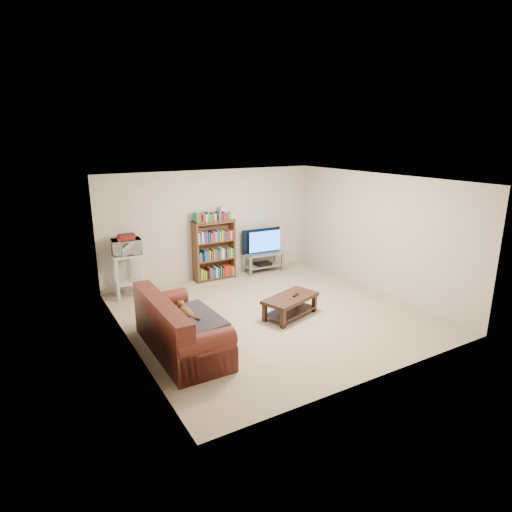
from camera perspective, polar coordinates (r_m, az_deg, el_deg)
floor at (r=7.81m, az=2.13°, el=-7.67°), size 5.00×5.00×0.00m
ceiling at (r=7.20m, az=2.33°, el=10.14°), size 5.00×5.00×0.00m
wall_back at (r=9.56m, az=-5.86°, el=4.19°), size 5.00×0.00×5.00m
wall_front at (r=5.57m, az=16.20°, el=-4.88°), size 5.00×0.00×5.00m
wall_left at (r=6.48m, az=-16.80°, el=-2.03°), size 0.00×5.00×5.00m
wall_right at (r=8.97m, az=15.84°, el=2.90°), size 0.00×5.00×5.00m
sofa at (r=6.52m, az=-10.50°, el=-9.96°), size 0.87×1.98×0.85m
blanket at (r=6.37m, az=-8.66°, el=-8.46°), size 0.85×1.05×0.18m
cat at (r=6.50m, az=-9.28°, el=-7.40°), size 0.22×0.54×0.16m
coffee_table at (r=7.61m, az=4.59°, el=-6.21°), size 1.16×0.82×0.38m
remote at (r=7.61m, az=5.33°, el=-5.20°), size 0.17×0.12×0.02m
tv_stand at (r=10.05m, az=0.95°, el=-0.39°), size 0.93×0.45×0.46m
television at (r=9.94m, az=0.96°, el=1.98°), size 0.99×0.18×0.57m
dvd_player at (r=10.08m, az=0.95°, el=-1.05°), size 0.38×0.27×0.06m
bookshelf at (r=9.48m, az=-5.58°, el=0.93°), size 0.93×0.29×1.34m
shelf_clutter at (r=9.37m, az=-5.19°, el=5.50°), size 0.68×0.21×0.28m
microwave_stand at (r=8.77m, az=-16.65°, el=-1.77°), size 0.59×0.45×0.88m
microwave at (r=8.64m, az=-16.89°, el=1.18°), size 0.57×0.42×0.30m
game_boxes at (r=8.60m, az=-16.99°, el=2.31°), size 0.35×0.31×0.05m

